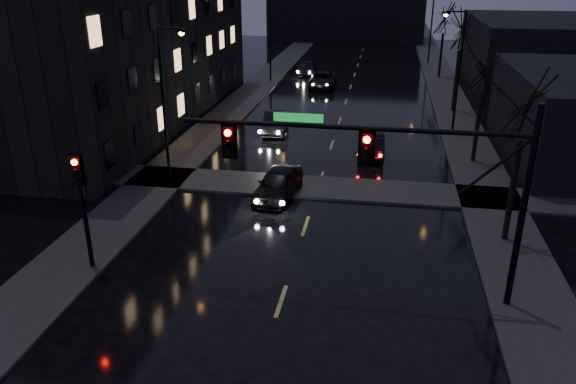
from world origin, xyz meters
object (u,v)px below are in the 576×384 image
at_px(oncoming_car_d, 307,68).
at_px(oncoming_car_a, 278,183).
at_px(lead_car, 371,143).
at_px(oncoming_car_c, 323,80).
at_px(oncoming_car_b, 275,122).

bearing_deg(oncoming_car_d, oncoming_car_a, -90.02).
relative_size(oncoming_car_a, lead_car, 1.00).
relative_size(oncoming_car_a, oncoming_car_c, 0.84).
bearing_deg(oncoming_car_c, oncoming_car_b, -97.33).
distance_m(oncoming_car_d, lead_car, 25.97).
bearing_deg(oncoming_car_a, oncoming_car_d, 101.87).
relative_size(oncoming_car_b, oncoming_car_c, 0.83).
xyz_separation_m(oncoming_car_c, oncoming_car_d, (-2.32, 6.00, -0.04)).
bearing_deg(oncoming_car_c, oncoming_car_a, -89.94).
distance_m(oncoming_car_a, oncoming_car_d, 32.43).
xyz_separation_m(oncoming_car_d, lead_car, (7.36, -24.90, 0.04)).
distance_m(oncoming_car_a, oncoming_car_c, 26.29).
height_order(oncoming_car_d, lead_car, lead_car).
bearing_deg(lead_car, oncoming_car_c, -77.79).
relative_size(oncoming_car_a, oncoming_car_b, 1.02).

